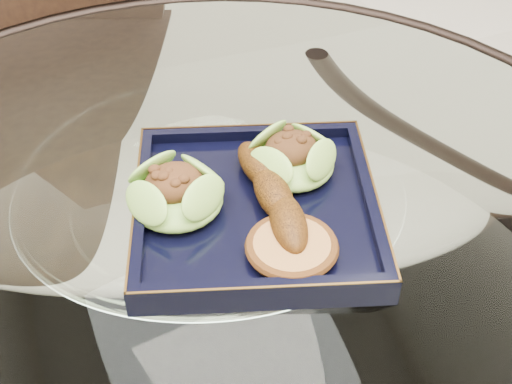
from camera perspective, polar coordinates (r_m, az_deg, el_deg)
name	(u,v)px	position (r m, az deg, el deg)	size (l,w,h in m)	color
dining_table	(217,308)	(0.94, -3.16, -9.26)	(1.13, 1.13, 0.77)	white
dining_chair	(40,109)	(1.32, -16.91, 6.36)	(0.62, 0.62, 1.07)	black
navy_plate	(256,212)	(0.80, 0.00, -1.61)	(0.27, 0.27, 0.02)	black
lettuce_wrap_left	(176,195)	(0.79, -6.42, -0.23)	(0.10, 0.10, 0.04)	#56972C
lettuce_wrap_right	(292,159)	(0.83, 2.89, 2.62)	(0.10, 0.10, 0.04)	olive
roasted_plantain	(273,193)	(0.79, 1.40, -0.11)	(0.18, 0.04, 0.03)	#60320A
crumb_patty	(292,248)	(0.74, 2.88, -4.52)	(0.09, 0.09, 0.02)	#B6793C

